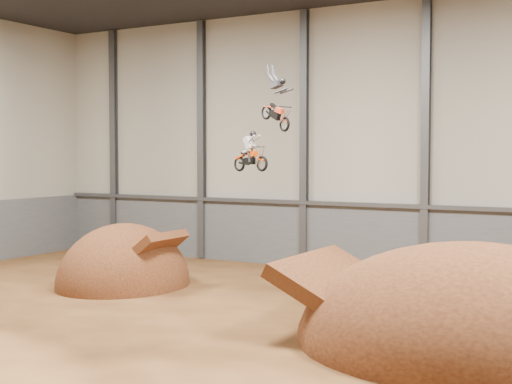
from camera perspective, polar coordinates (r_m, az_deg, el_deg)
floor at (r=24.98m, az=-4.02°, el=-11.25°), size 40.00×40.00×0.00m
back_wall at (r=37.66m, az=8.60°, el=4.27°), size 40.00×0.10×14.00m
lower_band_back at (r=37.82m, az=8.49°, el=-3.71°), size 39.80×0.18×3.50m
steel_rail at (r=37.51m, az=8.43°, el=-1.00°), size 39.80×0.35×0.20m
steel_column_0 at (r=46.11m, az=-11.31°, el=4.00°), size 0.40×0.36×13.90m
steel_column_1 at (r=42.08m, az=-4.37°, el=4.16°), size 0.40×0.36×13.90m
steel_column_2 at (r=38.78m, az=3.88°, el=4.26°), size 0.40×0.36×13.90m
steel_column_3 at (r=36.43m, az=13.42°, el=4.26°), size 0.40×0.36×13.90m
takeoff_ramp at (r=34.27m, az=-10.52°, el=-7.38°), size 5.88×6.78×5.88m
landing_ramp at (r=24.28m, az=17.09°, el=-11.79°), size 11.63×10.28×6.71m
fmx_rider_a at (r=29.35m, az=-0.43°, el=3.42°), size 2.17×1.36×1.85m
fmx_rider_b at (r=27.74m, az=1.41°, el=7.50°), size 3.04×1.86×2.85m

